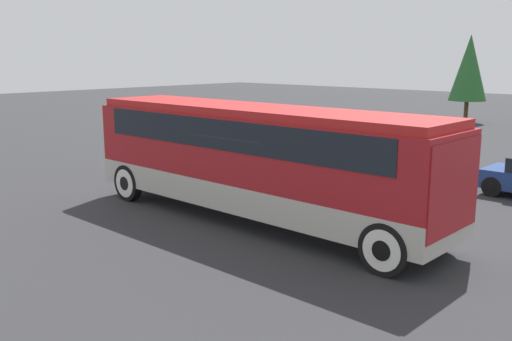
{
  "coord_description": "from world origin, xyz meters",
  "views": [
    {
      "loc": [
        10.61,
        -11.33,
        4.59
      ],
      "look_at": [
        0.0,
        0.0,
        1.45
      ],
      "focal_mm": 40.0,
      "sensor_mm": 36.0,
      "label": 1
    }
  ],
  "objects": [
    {
      "name": "ground_plane",
      "position": [
        0.0,
        0.0,
        0.0
      ],
      "size": [
        120.0,
        120.0,
        0.0
      ],
      "primitive_type": "plane",
      "color": "#2D2D30"
    },
    {
      "name": "tour_bus",
      "position": [
        0.1,
        0.0,
        1.96
      ],
      "size": [
        11.43,
        2.54,
        3.23
      ],
      "color": "#B7B2A8",
      "rests_on": "ground_plane"
    },
    {
      "name": "parked_car_near",
      "position": [
        -0.22,
        6.48,
        0.69
      ],
      "size": [
        4.07,
        1.79,
        1.39
      ],
      "color": "silver",
      "rests_on": "ground_plane"
    },
    {
      "name": "parked_car_far",
      "position": [
        -4.11,
        5.46,
        0.69
      ],
      "size": [
        4.14,
        1.9,
        1.38
      ],
      "color": "#2D5638",
      "rests_on": "ground_plane"
    },
    {
      "name": "tree_center",
      "position": [
        -5.76,
        27.48,
        3.75
      ],
      "size": [
        2.53,
        2.53,
        6.0
      ],
      "color": "brown",
      "rests_on": "ground_plane"
    }
  ]
}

